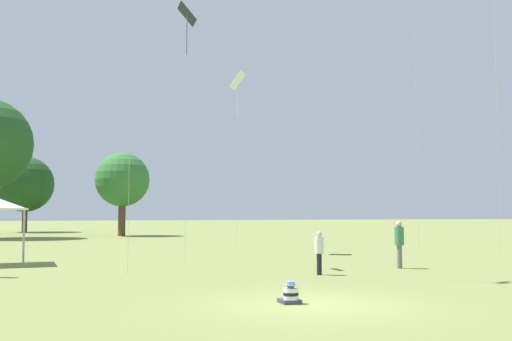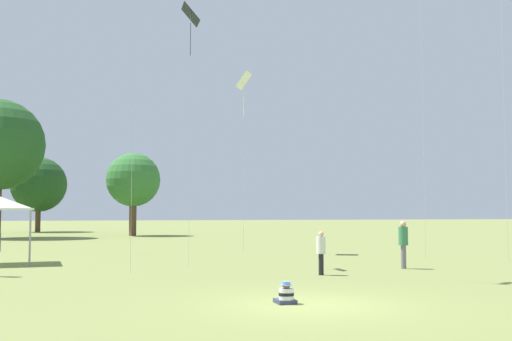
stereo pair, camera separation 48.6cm
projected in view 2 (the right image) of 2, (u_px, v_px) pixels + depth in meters
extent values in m
plane|color=olive|center=(310.00, 305.00, 14.18)|extent=(300.00, 300.00, 0.00)
cube|color=#383D56|center=(285.00, 301.00, 14.46)|extent=(0.46, 0.57, 0.10)
cylinder|color=white|center=(286.00, 294.00, 14.38)|extent=(0.37, 0.37, 0.27)
cylinder|color=black|center=(286.00, 294.00, 14.38)|extent=(0.38, 0.38, 0.07)
sphere|color=brown|center=(286.00, 285.00, 14.40)|extent=(0.19, 0.19, 0.19)
cylinder|color=#6B8ED1|center=(286.00, 285.00, 14.40)|extent=(0.33, 0.33, 0.01)
cylinder|color=#6B8ED1|center=(286.00, 283.00, 14.40)|extent=(0.20, 0.20, 0.09)
cylinder|color=black|center=(321.00, 264.00, 20.95)|extent=(0.25, 0.25, 0.75)
cylinder|color=silver|center=(321.00, 245.00, 21.00)|extent=(0.46, 0.46, 0.59)
sphere|color=#DBAD89|center=(321.00, 234.00, 21.03)|extent=(0.20, 0.20, 0.20)
cylinder|color=slate|center=(404.00, 257.00, 23.34)|extent=(0.23, 0.23, 0.91)
cylinder|color=#387A51|center=(403.00, 236.00, 23.39)|extent=(0.42, 0.42, 0.72)
sphere|color=#DBAD89|center=(403.00, 224.00, 23.42)|extent=(0.25, 0.25, 0.25)
cone|color=white|center=(0.00, 202.00, 25.55)|extent=(2.92, 2.92, 0.50)
cylinder|color=#99999E|center=(30.00, 236.00, 27.06)|extent=(0.07, 0.07, 2.29)
cylinder|color=#99999E|center=(30.00, 238.00, 24.71)|extent=(0.07, 0.07, 2.29)
cube|color=#1E2328|center=(191.00, 15.00, 25.02)|extent=(0.68, 1.00, 0.76)
cylinder|color=#1E2328|center=(190.00, 39.00, 24.94)|extent=(0.02, 0.02, 1.39)
cylinder|color=#BCB7A8|center=(190.00, 139.00, 24.65)|extent=(0.01, 0.01, 10.45)
cube|color=white|center=(244.00, 80.00, 32.84)|extent=(1.08, 1.24, 0.87)
cylinder|color=white|center=(244.00, 102.00, 32.76)|extent=(0.02, 0.02, 1.69)
cylinder|color=#BCB7A8|center=(244.00, 166.00, 32.52)|extent=(0.01, 0.01, 9.43)
cylinder|color=#BCB7A8|center=(503.00, 82.00, 26.84)|extent=(0.01, 0.01, 16.09)
cylinder|color=#BCB7A8|center=(421.00, 35.00, 29.76)|extent=(0.01, 0.01, 21.96)
cylinder|color=brown|center=(133.00, 215.00, 55.97)|extent=(0.67, 0.67, 3.86)
sphere|color=#337033|center=(133.00, 180.00, 56.20)|extent=(5.05, 5.05, 5.05)
cylinder|color=brown|center=(38.00, 216.00, 66.45)|extent=(0.57, 0.57, 3.61)
sphere|color=#1E471E|center=(39.00, 184.00, 66.69)|extent=(6.11, 6.11, 6.11)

